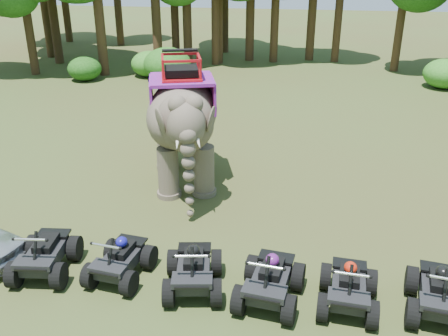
{
  "coord_description": "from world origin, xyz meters",
  "views": [
    {
      "loc": [
        1.84,
        -10.83,
        7.35
      ],
      "look_at": [
        0.0,
        1.2,
        1.9
      ],
      "focal_mm": 40.0,
      "sensor_mm": 36.0,
      "label": 1
    }
  ],
  "objects": [
    {
      "name": "atv_3",
      "position": [
        1.48,
        -1.69,
        0.68
      ],
      "size": [
        1.6,
        2.02,
        1.37
      ],
      "primitive_type": null,
      "rotation": [
        0.0,
        0.0,
        -0.14
      ],
      "color": "black",
      "rests_on": "ground"
    },
    {
      "name": "ground",
      "position": [
        0.0,
        0.0,
        0.0
      ],
      "size": [
        110.0,
        110.0,
        0.0
      ],
      "primitive_type": "plane",
      "color": "#47381E",
      "rests_on": "ground"
    },
    {
      "name": "elephant",
      "position": [
        -1.8,
        4.17,
        2.16
      ],
      "size": [
        3.58,
        5.56,
        4.32
      ],
      "primitive_type": null,
      "rotation": [
        0.0,
        0.0,
        0.28
      ],
      "color": "brown",
      "rests_on": "ground"
    },
    {
      "name": "atv_2",
      "position": [
        -0.3,
        -1.53,
        0.66
      ],
      "size": [
        1.57,
        1.97,
        1.33
      ],
      "primitive_type": null,
      "rotation": [
        0.0,
        0.0,
        0.16
      ],
      "color": "black",
      "rests_on": "ground"
    },
    {
      "name": "tree_30",
      "position": [
        -14.41,
        17.8,
        3.59
      ],
      "size": [
        5.03,
        5.03,
        7.19
      ],
      "primitive_type": null,
      "color": "#195114",
      "rests_on": "ground"
    },
    {
      "name": "tree_2",
      "position": [
        7.81,
        22.15,
        3.42
      ],
      "size": [
        4.79,
        4.79,
        6.84
      ],
      "primitive_type": null,
      "color": "#195114",
      "rests_on": "ground"
    },
    {
      "name": "tree_1",
      "position": [
        4.18,
        24.37,
        3.66
      ],
      "size": [
        5.12,
        5.12,
        7.31
      ],
      "primitive_type": null,
      "color": "#195114",
      "rests_on": "ground"
    },
    {
      "name": "tree_33",
      "position": [
        -3.79,
        22.28,
        3.55
      ],
      "size": [
        4.97,
        4.97,
        7.09
      ],
      "primitive_type": null,
      "color": "#195114",
      "rests_on": "ground"
    },
    {
      "name": "atv_1",
      "position": [
        -2.12,
        -1.35,
        0.63
      ],
      "size": [
        1.46,
        1.85,
        1.25
      ],
      "primitive_type": null,
      "rotation": [
        0.0,
        0.0,
        -0.14
      ],
      "color": "black",
      "rests_on": "ground"
    },
    {
      "name": "tree_38",
      "position": [
        -6.73,
        23.21,
        3.73
      ],
      "size": [
        5.23,
        5.23,
        7.47
      ],
      "primitive_type": null,
      "color": "#195114",
      "rests_on": "ground"
    },
    {
      "name": "atv_0",
      "position": [
        -3.99,
        -1.44,
        0.67
      ],
      "size": [
        1.48,
        1.92,
        1.33
      ],
      "primitive_type": null,
      "rotation": [
        0.0,
        0.0,
        0.1
      ],
      "color": "black",
      "rests_on": "ground"
    },
    {
      "name": "atv_5",
      "position": [
        5.11,
        -1.58,
        0.68
      ],
      "size": [
        1.61,
        2.02,
        1.36
      ],
      "primitive_type": null,
      "rotation": [
        0.0,
        0.0,
        -0.16
      ],
      "color": "black",
      "rests_on": "ground"
    },
    {
      "name": "atv_4",
      "position": [
        3.19,
        -1.63,
        0.64
      ],
      "size": [
        1.41,
        1.84,
        1.29
      ],
      "primitive_type": null,
      "rotation": [
        0.0,
        0.0,
        -0.09
      ],
      "color": "black",
      "rests_on": "ground"
    }
  ]
}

